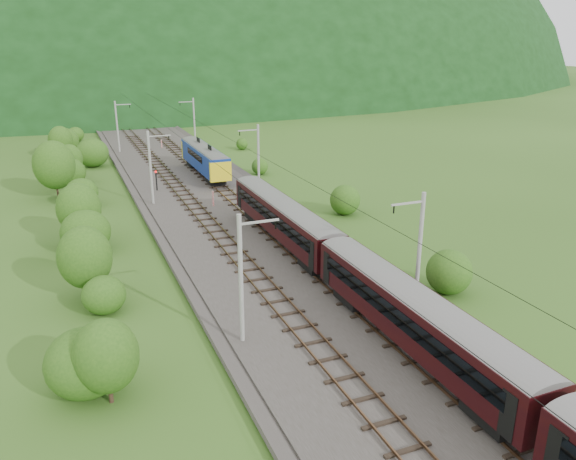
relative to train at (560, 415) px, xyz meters
name	(u,v)px	position (x,y,z in m)	size (l,w,h in m)	color
ground	(334,326)	(-2.40, 15.34, -3.19)	(600.00, 600.00, 0.00)	#31531A
railbed	(278,268)	(-2.40, 25.34, -3.04)	(14.00, 220.00, 0.30)	#38332D
track_left	(249,270)	(-4.80, 25.34, -2.82)	(2.40, 220.00, 0.27)	brown
track_right	(305,261)	(0.00, 25.34, -2.82)	(2.40, 220.00, 0.27)	brown
catenary_left	(151,166)	(-8.52, 47.34, 1.31)	(2.54, 192.28, 8.00)	gray
catenary_right	(258,157)	(3.72, 47.34, 1.31)	(2.54, 192.28, 8.00)	gray
overhead_wires	(277,184)	(-2.40, 25.34, 3.91)	(4.83, 198.00, 0.03)	black
mountain_main	(85,77)	(-2.40, 275.34, -3.19)	(504.00, 360.00, 244.00)	black
train	(560,415)	(0.00, 0.00, 0.00)	(2.64, 125.45, 4.58)	black
hazard_post_near	(213,198)	(-2.70, 43.89, -2.06)	(0.18, 0.18, 1.66)	red
hazard_post_far	(162,144)	(-1.73, 80.01, -2.19)	(0.15, 0.15, 1.40)	red
signal	(156,179)	(-7.23, 52.84, -1.47)	(0.27, 0.27, 2.40)	black
vegetation_left	(89,257)	(-16.48, 26.65, -0.47)	(11.60, 143.88, 7.07)	#275115
vegetation_right	(397,236)	(8.77, 25.43, -1.89)	(6.35, 101.30, 2.98)	#275115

